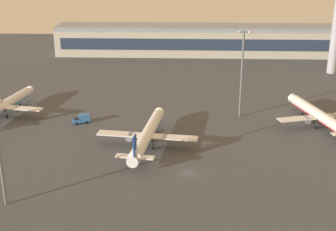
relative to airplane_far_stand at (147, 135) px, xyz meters
name	(u,v)px	position (x,y,z in m)	size (l,w,h in m)	color
ground_plane	(188,173)	(12.54, -17.48, -3.91)	(416.00, 416.00, 0.00)	#424449
terminal_building	(214,40)	(27.75, 130.39, 4.18)	(177.22, 22.40, 16.40)	#B2AD99
airplane_far_stand	(147,135)	(0.00, 0.00, 0.00)	(31.48, 40.32, 10.35)	silver
airplane_taxiway_distant	(320,116)	(57.60, 19.10, -0.06)	(30.66, 39.06, 10.18)	silver
airplane_mid_apron	(3,106)	(-54.42, 25.27, -0.09)	(30.67, 39.21, 10.10)	white
catering_truck	(82,119)	(-24.63, 19.30, -2.33)	(6.12, 4.18, 3.05)	#3372BF
apron_light_east	(242,70)	(31.29, 27.81, 13.67)	(4.80, 0.90, 31.34)	slate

